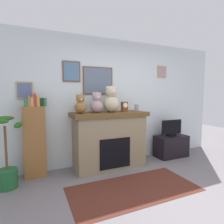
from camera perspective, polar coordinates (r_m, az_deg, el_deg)
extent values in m
plane|color=slate|center=(2.77, 21.28, -26.31)|extent=(12.00, 12.00, 0.00)
cube|color=silver|center=(4.02, 1.32, 3.36)|extent=(5.20, 0.12, 2.60)
cube|color=brown|center=(3.79, -4.34, 9.67)|extent=(0.63, 0.02, 0.55)
cube|color=slate|center=(3.78, -4.28, 9.68)|extent=(0.59, 0.00, 0.51)
cube|color=tan|center=(4.61, 15.27, 11.96)|extent=(0.24, 0.02, 0.27)
cube|color=gray|center=(4.60, 15.36, 11.97)|extent=(0.20, 0.00, 0.23)
cube|color=brown|center=(3.67, -12.45, 12.20)|extent=(0.33, 0.02, 0.39)
cube|color=slate|center=(3.66, -12.42, 12.23)|extent=(0.29, 0.00, 0.35)
cube|color=tan|center=(3.57, -25.49, 6.09)|extent=(0.27, 0.02, 0.30)
cube|color=slate|center=(3.56, -25.50, 6.09)|extent=(0.23, 0.00, 0.26)
cube|color=#857457|center=(3.69, -0.90, -9.22)|extent=(1.35, 0.58, 1.02)
cube|color=brown|center=(3.59, -0.91, -0.68)|extent=(1.47, 0.64, 0.08)
cube|color=black|center=(3.47, 1.04, -12.72)|extent=(0.61, 0.02, 0.56)
cube|color=brown|center=(3.48, -22.85, -8.67)|extent=(0.36, 0.16, 1.24)
cube|color=#2E6946|center=(3.38, -25.20, 2.75)|extent=(0.06, 0.13, 0.14)
cube|color=#9B6341|center=(3.38, -24.33, 3.10)|extent=(0.04, 0.13, 0.18)
cube|color=gold|center=(3.38, -23.57, 2.93)|extent=(0.04, 0.13, 0.16)
cube|color=#B02534|center=(3.38, -22.83, 3.46)|extent=(0.04, 0.13, 0.22)
cube|color=gold|center=(3.38, -21.98, 3.27)|extent=(0.05, 0.13, 0.19)
cube|color=black|center=(3.39, -20.99, 2.88)|extent=(0.06, 0.13, 0.14)
cube|color=#2F6B41|center=(3.39, -20.04, 2.94)|extent=(0.05, 0.13, 0.14)
cylinder|color=#1E592D|center=(3.42, -29.72, -17.56)|extent=(0.29, 0.29, 0.29)
cylinder|color=brown|center=(3.27, -30.11, -9.67)|extent=(0.04, 0.04, 0.68)
ellipsoid|color=#165B14|center=(3.16, -27.10, -3.60)|extent=(0.15, 0.37, 0.08)
ellipsoid|color=#265E21|center=(3.30, -31.04, -1.82)|extent=(0.37, 0.23, 0.08)
cube|color=black|center=(4.57, 17.87, -10.04)|extent=(0.75, 0.40, 0.49)
cube|color=black|center=(4.51, 17.97, -6.77)|extent=(0.20, 0.14, 0.04)
cube|color=black|center=(4.48, 18.03, -4.44)|extent=(0.55, 0.03, 0.33)
cube|color=black|center=(4.47, 18.18, -4.47)|extent=(0.51, 0.00, 0.29)
cube|color=#51251B|center=(3.06, 6.79, -22.62)|extent=(1.97, 0.94, 0.01)
cylinder|color=gray|center=(3.85, 7.65, 1.29)|extent=(0.09, 0.09, 0.14)
cube|color=brown|center=(3.70, 3.89, 1.66)|extent=(0.12, 0.08, 0.20)
cylinder|color=white|center=(3.66, 4.22, 2.11)|extent=(0.10, 0.01, 0.10)
sphere|color=olive|center=(3.38, -9.77, 1.37)|extent=(0.21, 0.21, 0.21)
sphere|color=olive|center=(3.37, -9.81, 4.10)|extent=(0.15, 0.15, 0.15)
sphere|color=olive|center=(3.36, -10.72, 4.87)|extent=(0.05, 0.05, 0.05)
sphere|color=olive|center=(3.39, -8.94, 4.90)|extent=(0.05, 0.05, 0.05)
sphere|color=beige|center=(3.31, -9.55, 3.95)|extent=(0.05, 0.05, 0.05)
sphere|color=#A58B93|center=(3.47, -4.78, 1.77)|extent=(0.24, 0.24, 0.24)
sphere|color=#A58B93|center=(3.46, -4.81, 4.79)|extent=(0.18, 0.18, 0.18)
sphere|color=#A58B93|center=(3.44, -5.78, 5.66)|extent=(0.06, 0.06, 0.06)
sphere|color=#A58B93|center=(3.48, -3.85, 5.67)|extent=(0.06, 0.06, 0.06)
sphere|color=beige|center=(3.39, -4.42, 4.64)|extent=(0.05, 0.05, 0.05)
sphere|color=#C0B594|center=(3.57, -0.22, 2.48)|extent=(0.32, 0.32, 0.32)
sphere|color=#C0B594|center=(3.57, -0.22, 6.30)|extent=(0.23, 0.23, 0.23)
sphere|color=#C0B594|center=(3.54, -1.41, 7.42)|extent=(0.08, 0.08, 0.08)
sphere|color=#C0B594|center=(3.60, 0.95, 7.38)|extent=(0.08, 0.08, 0.08)
sphere|color=beige|center=(3.49, 0.39, 6.14)|extent=(0.07, 0.07, 0.07)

